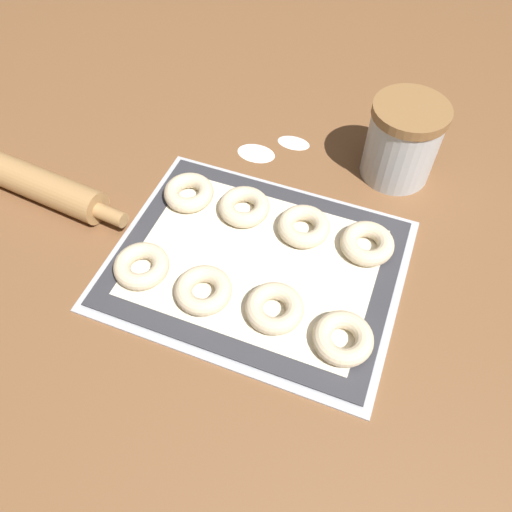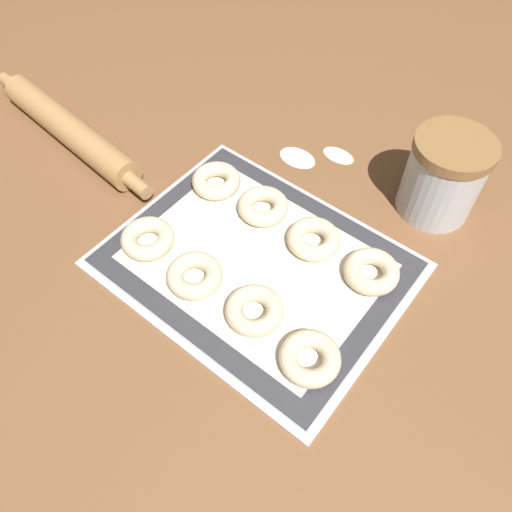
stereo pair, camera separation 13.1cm
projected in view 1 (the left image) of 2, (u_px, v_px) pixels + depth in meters
ground_plane at (253, 259)px, 0.76m from camera, size 2.80×2.80×0.00m
baking_tray at (256, 264)px, 0.75m from camera, size 0.43×0.34×0.01m
baking_mat at (256, 262)px, 0.74m from camera, size 0.40×0.31×0.00m
bagel_front_far_left at (142, 266)px, 0.72m from camera, size 0.08×0.08×0.02m
bagel_front_mid_left at (203, 290)px, 0.70m from camera, size 0.08×0.08×0.02m
bagel_front_mid_right at (274, 308)px, 0.68m from camera, size 0.08×0.08×0.02m
bagel_front_far_right at (343, 338)px, 0.65m from camera, size 0.08×0.08×0.02m
bagel_back_far_left at (189, 193)px, 0.81m from camera, size 0.08×0.08×0.02m
bagel_back_mid_left at (244, 207)px, 0.79m from camera, size 0.08×0.08×0.02m
bagel_back_mid_right at (304, 226)px, 0.76m from camera, size 0.08×0.08×0.02m
bagel_back_far_right at (367, 243)px, 0.74m from camera, size 0.08×0.08×0.02m
flour_canister at (402, 141)px, 0.81m from camera, size 0.12×0.12×0.14m
rolling_pin at (12, 175)px, 0.83m from camera, size 0.45×0.09×0.05m
flour_patch_near at (256, 153)px, 0.89m from camera, size 0.07×0.05×0.00m
flour_patch_far at (294, 142)px, 0.91m from camera, size 0.06×0.04×0.00m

